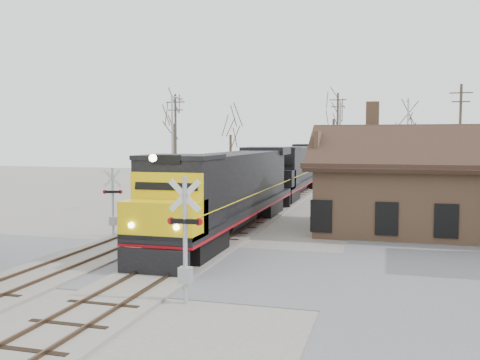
% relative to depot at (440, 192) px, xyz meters
% --- Properties ---
extents(ground, '(140.00, 140.00, 0.00)m').
position_rel_depot_xyz_m(ground, '(-11.99, -12.00, -2.41)').
color(ground, gray).
rests_on(ground, ground).
extents(road, '(60.00, 9.00, 0.03)m').
position_rel_depot_xyz_m(road, '(-11.99, -12.00, -2.39)').
color(road, '#5E5E63').
rests_on(road, ground).
extents(track_main, '(3.40, 90.00, 0.24)m').
position_rel_depot_xyz_m(track_main, '(-11.99, 3.00, -2.34)').
color(track_main, gray).
rests_on(track_main, ground).
extents(track_siding, '(3.40, 90.00, 0.24)m').
position_rel_depot_xyz_m(track_siding, '(-16.49, 3.00, -2.34)').
color(track_siding, gray).
rests_on(track_siding, ground).
extents(depot, '(15.20, 9.31, 7.90)m').
position_rel_depot_xyz_m(depot, '(0.00, 0.00, 0.00)').
color(depot, '#966C4D').
rests_on(depot, ground).
extents(locomotive_lead, '(3.30, 22.12, 4.92)m').
position_rel_depot_xyz_m(locomotive_lead, '(-11.99, -3.68, 0.18)').
color(locomotive_lead, black).
rests_on(locomotive_lead, ground).
extents(locomotive_trailing, '(3.30, 22.12, 4.65)m').
position_rel_depot_xyz_m(locomotive_trailing, '(-11.99, 18.71, 0.18)').
color(locomotive_trailing, black).
rests_on(locomotive_trailing, ground).
extents(crossbuck_near, '(1.24, 0.32, 4.33)m').
position_rel_depot_xyz_m(crossbuck_near, '(-9.51, -16.84, -0.39)').
color(crossbuck_near, '#A5A8AD').
rests_on(crossbuck_near, ground).
extents(crossbuck_far, '(1.10, 0.39, 3.94)m').
position_rel_depot_xyz_m(crossbuck_far, '(-18.05, -6.31, -0.55)').
color(crossbuck_far, '#A5A8AD').
rests_on(crossbuck_far, ground).
extents(streetlight_a, '(0.25, 2.04, 8.81)m').
position_rel_depot_xyz_m(streetlight_a, '(-18.62, 4.02, 2.54)').
color(streetlight_a, '#A5A8AD').
rests_on(streetlight_a, ground).
extents(streetlight_b, '(0.25, 2.04, 8.38)m').
position_rel_depot_xyz_m(streetlight_b, '(-6.62, 8.74, 2.31)').
color(streetlight_b, '#A5A8AD').
rests_on(streetlight_b, ground).
extents(streetlight_c, '(0.25, 2.04, 9.68)m').
position_rel_depot_xyz_m(streetlight_c, '(-1.13, 23.94, 2.97)').
color(streetlight_c, '#A5A8AD').
rests_on(streetlight_c, ground).
extents(utility_pole_a, '(2.00, 0.24, 10.08)m').
position_rel_depot_xyz_m(utility_pole_a, '(-24.04, 17.63, 2.86)').
color(utility_pole_a, '#382D23').
rests_on(utility_pole_a, ground).
extents(utility_pole_b, '(2.00, 0.24, 10.88)m').
position_rel_depot_xyz_m(utility_pole_b, '(-8.80, 30.13, 3.26)').
color(utility_pole_b, '#382D23').
rests_on(utility_pole_b, ground).
extents(utility_pole_c, '(2.00, 0.24, 10.55)m').
position_rel_depot_xyz_m(utility_pole_c, '(3.32, 19.40, 3.10)').
color(utility_pole_c, '#382D23').
rests_on(utility_pole_c, ground).
extents(tree_a, '(4.83, 4.83, 11.85)m').
position_rel_depot_xyz_m(tree_a, '(-26.49, 22.94, 6.03)').
color(tree_a, '#382D23').
rests_on(tree_a, ground).
extents(tree_b, '(4.01, 4.01, 9.83)m').
position_rel_depot_xyz_m(tree_b, '(-20.97, 27.07, 4.59)').
color(tree_b, '#382D23').
rests_on(tree_b, ground).
extents(tree_c, '(5.38, 5.38, 13.18)m').
position_rel_depot_xyz_m(tree_c, '(-9.85, 36.18, 6.99)').
color(tree_c, '#382D23').
rests_on(tree_c, ground).
extents(tree_d, '(3.99, 3.99, 9.77)m').
position_rel_depot_xyz_m(tree_d, '(-1.26, 27.35, 4.54)').
color(tree_d, '#382D23').
rests_on(tree_d, ground).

